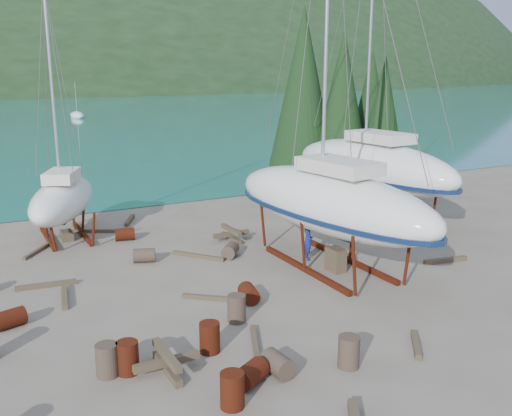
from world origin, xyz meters
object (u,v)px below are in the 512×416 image
large_sailboat_far (372,165)px  worker (308,240)px  large_sailboat_near (330,201)px  small_sailboat_shore (62,199)px

large_sailboat_far → worker: bearing=-152.9°
large_sailboat_near → small_sailboat_shore: bearing=125.4°
large_sailboat_near → small_sailboat_shore: size_ratio=1.47×
small_sailboat_shore → worker: size_ratio=6.92×
worker → large_sailboat_near: bearing=-154.1°
large_sailboat_near → worker: bearing=91.9°
large_sailboat_near → large_sailboat_far: 8.11m
small_sailboat_shore → large_sailboat_far: bearing=9.0°
worker → small_sailboat_shore: bearing=62.8°
large_sailboat_far → worker: 7.85m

